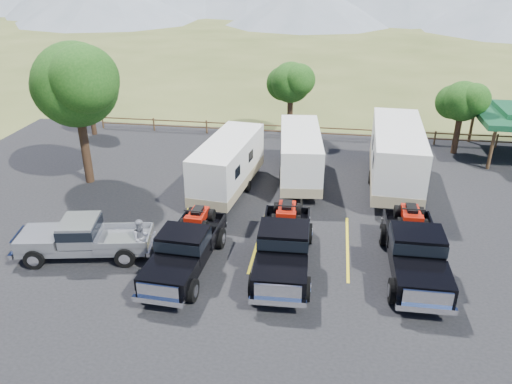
# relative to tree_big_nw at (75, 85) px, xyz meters

# --- Properties ---
(ground) EXTENTS (320.00, 320.00, 0.00)m
(ground) POSITION_rel_tree_big_nw_xyz_m (12.55, -9.03, -5.60)
(ground) COLOR #3F4B20
(ground) RESTS_ON ground
(asphalt_lot) EXTENTS (44.00, 34.00, 0.04)m
(asphalt_lot) POSITION_rel_tree_big_nw_xyz_m (12.55, -6.03, -5.58)
(asphalt_lot) COLOR black
(asphalt_lot) RESTS_ON ground
(stall_lines) EXTENTS (12.12, 5.50, 0.01)m
(stall_lines) POSITION_rel_tree_big_nw_xyz_m (12.55, -5.03, -5.55)
(stall_lines) COLOR gold
(stall_lines) RESTS_ON asphalt_lot
(tree_big_nw) EXTENTS (5.54, 5.18, 7.84)m
(tree_big_nw) POSITION_rel_tree_big_nw_xyz_m (0.00, 0.00, 0.00)
(tree_big_nw) COLOR black
(tree_big_nw) RESTS_ON ground
(tree_ne_a) EXTENTS (3.11, 2.92, 4.76)m
(tree_ne_a) POSITION_rel_tree_big_nw_xyz_m (21.52, 7.99, -2.11)
(tree_ne_a) COLOR black
(tree_ne_a) RESTS_ON ground
(tree_north) EXTENTS (3.46, 3.24, 5.25)m
(tree_north) POSITION_rel_tree_big_nw_xyz_m (10.52, 9.99, -1.76)
(tree_north) COLOR black
(tree_north) RESTS_ON ground
(tree_nw_small) EXTENTS (2.59, 2.43, 3.85)m
(tree_nw_small) POSITION_rel_tree_big_nw_xyz_m (-3.48, 7.99, -2.81)
(tree_nw_small) COLOR black
(tree_nw_small) RESTS_ON ground
(rail_fence) EXTENTS (36.12, 0.12, 1.00)m
(rail_fence) POSITION_rel_tree_big_nw_xyz_m (14.55, 9.47, -4.99)
(rail_fence) COLOR #4F3921
(rail_fence) RESTS_ON ground
(rig_left) EXTENTS (2.39, 6.15, 2.02)m
(rig_left) POSITION_rel_tree_big_nw_xyz_m (7.97, -7.64, -4.58)
(rig_left) COLOR black
(rig_left) RESTS_ON asphalt_lot
(rig_center) EXTENTS (2.47, 6.52, 2.15)m
(rig_center) POSITION_rel_tree_big_nw_xyz_m (11.89, -6.89, -4.52)
(rig_center) COLOR black
(rig_center) RESTS_ON asphalt_lot
(rig_right) EXTENTS (2.34, 6.53, 2.17)m
(rig_right) POSITION_rel_tree_big_nw_xyz_m (17.12, -6.45, -4.51)
(rig_right) COLOR black
(rig_right) RESTS_ON asphalt_lot
(trailer_left) EXTENTS (2.97, 8.45, 2.92)m
(trailer_left) POSITION_rel_tree_big_nw_xyz_m (8.16, -0.13, -4.03)
(trailer_left) COLOR white
(trailer_left) RESTS_ON asphalt_lot
(trailer_center) EXTENTS (2.87, 8.42, 2.91)m
(trailer_center) POSITION_rel_tree_big_nw_xyz_m (11.87, 1.91, -4.03)
(trailer_center) COLOR white
(trailer_center) RESTS_ON asphalt_lot
(trailer_right) EXTENTS (2.92, 9.86, 3.42)m
(trailer_right) POSITION_rel_tree_big_nw_xyz_m (17.08, 1.83, -3.77)
(trailer_right) COLOR white
(trailer_right) RESTS_ON asphalt_lot
(pickup_silver) EXTENTS (6.00, 2.89, 1.73)m
(pickup_silver) POSITION_rel_tree_big_nw_xyz_m (3.49, -7.46, -4.66)
(pickup_silver) COLOR gray
(pickup_silver) RESTS_ON asphalt_lot
(person_a) EXTENTS (0.72, 0.64, 1.67)m
(person_a) POSITION_rel_tree_big_nw_xyz_m (8.28, -7.80, -4.72)
(person_a) COLOR #BCBCBC
(person_a) RESTS_ON asphalt_lot
(person_b) EXTENTS (1.07, 1.06, 1.74)m
(person_b) POSITION_rel_tree_big_nw_xyz_m (5.87, -7.11, -4.68)
(person_b) COLOR slate
(person_b) RESTS_ON asphalt_lot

